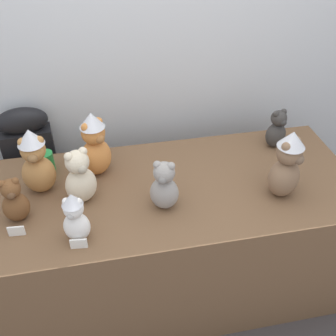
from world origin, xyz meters
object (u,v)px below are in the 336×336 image
(instrument_case, at_px, (37,179))
(teddy_bear_cream, at_px, (80,178))
(teddy_bear_snow, at_px, (75,217))
(teddy_bear_mocha, at_px, (287,165))
(teddy_bear_ash, at_px, (164,187))
(teddy_bear_caramel, at_px, (36,162))
(teddy_bear_ginger, at_px, (95,145))
(party_cup_green, at_px, (46,162))
(teddy_bear_charcoal, at_px, (277,130))
(display_table, at_px, (168,240))
(teddy_bear_chestnut, at_px, (14,201))

(instrument_case, relative_size, teddy_bear_cream, 3.47)
(teddy_bear_snow, bearing_deg, teddy_bear_mocha, 24.10)
(teddy_bear_ash, distance_m, teddy_bear_caramel, 0.61)
(teddy_bear_snow, xyz_separation_m, teddy_bear_ginger, (0.11, 0.43, 0.05))
(teddy_bear_ginger, bearing_deg, party_cup_green, 131.37)
(teddy_bear_ginger, bearing_deg, instrument_case, 104.21)
(instrument_case, bearing_deg, teddy_bear_charcoal, -18.06)
(display_table, distance_m, teddy_bear_ginger, 0.67)
(teddy_bear_ash, height_order, party_cup_green, teddy_bear_ash)
(teddy_bear_snow, height_order, teddy_bear_caramel, teddy_bear_caramel)
(teddy_bear_mocha, distance_m, party_cup_green, 1.19)
(party_cup_green, bearing_deg, teddy_bear_ginger, -14.65)
(teddy_bear_ash, height_order, teddy_bear_chestnut, teddy_bear_ash)
(teddy_bear_cream, distance_m, teddy_bear_chestnut, 0.30)
(teddy_bear_charcoal, bearing_deg, teddy_bear_caramel, 169.27)
(teddy_bear_snow, xyz_separation_m, party_cup_green, (-0.15, 0.50, -0.07))
(teddy_bear_cream, distance_m, teddy_bear_charcoal, 1.09)
(teddy_bear_snow, bearing_deg, instrument_case, 127.82)
(instrument_case, height_order, teddy_bear_caramel, teddy_bear_caramel)
(teddy_bear_charcoal, xyz_separation_m, party_cup_green, (-1.24, 0.02, -0.05))
(instrument_case, height_order, teddy_bear_mocha, teddy_bear_mocha)
(party_cup_green, bearing_deg, instrument_case, 114.42)
(teddy_bear_mocha, height_order, party_cup_green, teddy_bear_mocha)
(instrument_case, relative_size, teddy_bear_snow, 4.00)
(teddy_bear_cream, distance_m, teddy_bear_mocha, 0.95)
(instrument_case, xyz_separation_m, teddy_bear_snow, (0.27, -0.77, 0.38))
(teddy_bear_snow, distance_m, teddy_bear_cream, 0.24)
(teddy_bear_mocha, relative_size, teddy_bear_chestnut, 1.55)
(teddy_bear_charcoal, bearing_deg, teddy_bear_cream, 176.14)
(teddy_bear_snow, height_order, teddy_bear_ginger, teddy_bear_ginger)
(display_table, xyz_separation_m, party_cup_green, (-0.59, 0.25, 0.44))
(instrument_case, bearing_deg, teddy_bear_ginger, -47.84)
(teddy_bear_snow, relative_size, teddy_bear_ash, 0.96)
(teddy_bear_cream, height_order, teddy_bear_caramel, teddy_bear_caramel)
(display_table, height_order, teddy_bear_ash, teddy_bear_ash)
(party_cup_green, bearing_deg, display_table, -23.41)
(instrument_case, bearing_deg, teddy_bear_chestnut, -94.74)
(teddy_bear_ginger, height_order, teddy_bear_charcoal, teddy_bear_ginger)
(teddy_bear_snow, distance_m, party_cup_green, 0.53)
(teddy_bear_snow, height_order, teddy_bear_charcoal, teddy_bear_snow)
(display_table, distance_m, instrument_case, 0.89)
(display_table, distance_m, teddy_bear_caramel, 0.82)
(teddy_bear_charcoal, distance_m, teddy_bear_mocha, 0.41)
(teddy_bear_ash, bearing_deg, teddy_bear_chestnut, -164.11)
(teddy_bear_cream, distance_m, teddy_bear_caramel, 0.23)
(teddy_bear_ginger, relative_size, party_cup_green, 3.18)
(display_table, bearing_deg, teddy_bear_mocha, -16.02)
(instrument_case, bearing_deg, teddy_bear_cream, -66.85)
(teddy_bear_ginger, relative_size, teddy_bear_cream, 1.22)
(teddy_bear_ash, distance_m, teddy_bear_mocha, 0.57)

